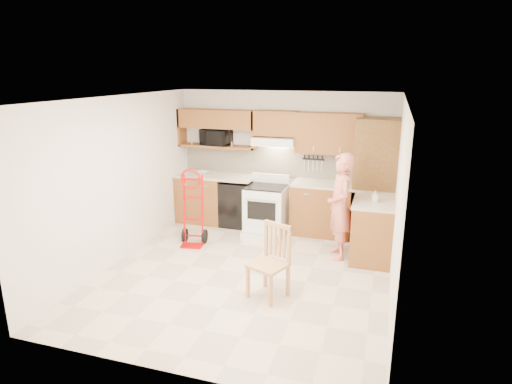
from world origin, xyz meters
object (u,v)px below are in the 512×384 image
at_px(person, 340,206).
at_px(hand_truck, 192,211).
at_px(range, 265,206).
at_px(dining_chair, 268,262).
at_px(microwave, 216,137).

height_order(person, hand_truck, person).
relative_size(person, hand_truck, 1.40).
relative_size(range, dining_chair, 1.08).
bearing_deg(dining_chair, hand_truck, 164.11).
distance_m(microwave, hand_truck, 1.67).
xyz_separation_m(person, dining_chair, (-0.71, -1.53, -0.35)).
bearing_deg(microwave, dining_chair, -50.36).
bearing_deg(range, microwave, 157.03).
relative_size(microwave, person, 0.32).
distance_m(person, dining_chair, 1.73).
distance_m(microwave, dining_chair, 3.36).
xyz_separation_m(range, person, (1.37, -0.61, 0.31)).
bearing_deg(dining_chair, person, 87.05).
height_order(hand_truck, dining_chair, hand_truck).
relative_size(microwave, dining_chair, 0.56).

